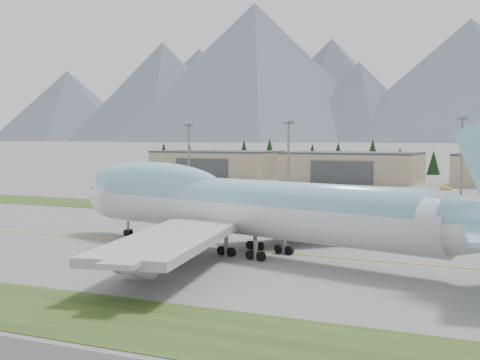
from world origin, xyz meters
The scene contains 10 objects.
ground centered at (0.00, 0.00, 0.00)m, with size 7000.00×7000.00×0.00m, color slate.
grass_strip_far centered at (0.00, 45.00, 0.00)m, with size 400.00×18.00×0.08m, color #274017.
taxiway_line_main centered at (0.00, 0.00, 0.00)m, with size 400.00×0.40×0.02m, color gold.
boeing_747_freighter centered at (13.28, -2.27, 6.67)m, with size 76.88×64.06×20.24m.
hangar_left centered at (-70.00, 149.90, 5.39)m, with size 48.00×26.60×10.80m.
hangar_center centered at (-15.00, 149.90, 5.39)m, with size 48.00×26.60×10.80m.
floodlight_masts centered at (12.71, 109.65, 15.28)m, with size 166.58×10.85×23.30m.
service_vehicle_a centered at (-35.44, 122.83, 0.00)m, with size 1.23×3.04×1.04m, color silver.
service_vehicle_b centered at (21.42, 126.08, 0.00)m, with size 1.30×3.71×1.22m, color gold.
conifer_belt centered at (-1.17, 211.31, 7.03)m, with size 275.23×15.86×16.84m.
Camera 1 is at (52.29, -86.00, 16.25)m, focal length 50.00 mm.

